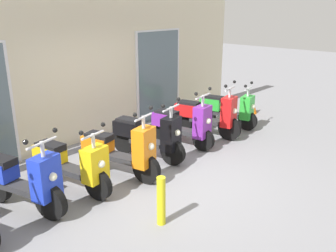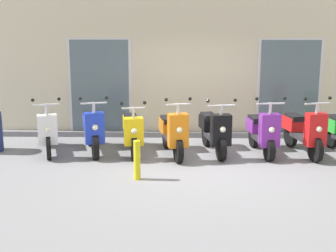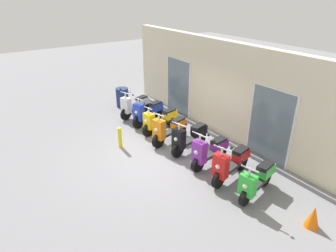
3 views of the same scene
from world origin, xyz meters
name	(u,v)px [view 1 (image 1 of 3)]	position (x,y,z in m)	size (l,w,h in m)	color
ground_plane	(169,179)	(0.00, 0.00, 0.00)	(40.00, 40.00, 0.00)	gray
storefront_facade	(78,71)	(0.00, 2.50, 1.58)	(9.90, 0.50, 3.27)	beige
scooter_blue	(22,180)	(-2.14, 0.87, 0.49)	(0.75, 1.57, 1.26)	black
scooter_yellow	(71,164)	(-1.32, 0.90, 0.46)	(0.62, 1.64, 1.18)	black
scooter_orange	(121,151)	(-0.46, 0.69, 0.48)	(0.69, 1.60, 1.29)	black
scooter_black	(149,135)	(0.39, 0.87, 0.49)	(0.70, 1.60, 1.23)	black
scooter_purple	(183,125)	(1.37, 0.84, 0.47)	(0.63, 1.50, 1.28)	black
scooter_red	(207,115)	(2.22, 0.84, 0.50)	(0.70, 1.65, 1.29)	black
scooter_green	(228,109)	(3.08, 0.87, 0.45)	(0.65, 1.49, 1.14)	black
traffic_cone	(252,104)	(4.52, 1.04, 0.26)	(0.32, 0.32, 0.52)	orange
curb_bollard	(161,201)	(-1.06, -0.83, 0.35)	(0.12, 0.12, 0.70)	yellow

